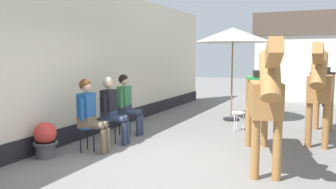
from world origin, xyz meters
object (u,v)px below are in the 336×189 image
object	(u,v)px
seated_visitor_far	(127,101)
spare_stool_white	(238,115)
saddled_horse_far	(322,86)
flower_planter_middle	(45,139)
seated_visitor_near	(90,111)
saddled_horse_near	(262,95)
seated_visitor_middle	(111,106)
cafe_parasol	(233,36)

from	to	relation	value
seated_visitor_far	spare_stool_white	xyz separation A→B (m)	(2.26, 1.42, -0.38)
saddled_horse_far	flower_planter_middle	size ratio (longest dim) A/B	4.69
saddled_horse_far	seated_visitor_far	bearing A→B (deg)	-162.51
seated_visitor_near	saddled_horse_near	world-z (taller)	saddled_horse_near
spare_stool_white	seated_visitor_far	bearing A→B (deg)	-147.95
saddled_horse_far	spare_stool_white	world-z (taller)	saddled_horse_far
saddled_horse_near	flower_planter_middle	bearing A→B (deg)	-161.11
seated_visitor_near	saddled_horse_far	bearing A→B (deg)	35.88
seated_visitor_near	seated_visitor_middle	size ratio (longest dim) A/B	1.00
cafe_parasol	seated_visitor_far	bearing A→B (deg)	-122.60
saddled_horse_far	cafe_parasol	bearing A→B (deg)	147.56
seated_visitor_middle	saddled_horse_near	xyz separation A→B (m)	(3.05, -0.11, 0.38)
flower_planter_middle	saddled_horse_far	bearing A→B (deg)	37.85
saddled_horse_near	seated_visitor_middle	bearing A→B (deg)	177.85
saddled_horse_near	cafe_parasol	bearing A→B (deg)	110.93
cafe_parasol	spare_stool_white	xyz separation A→B (m)	(0.50, -1.34, -1.96)
saddled_horse_near	spare_stool_white	bearing A→B (deg)	111.22
seated_visitor_near	saddled_horse_near	distance (m)	3.15
seated_visitor_far	saddled_horse_near	bearing A→B (deg)	-16.90
seated_visitor_middle	seated_visitor_far	bearing A→B (deg)	98.99
seated_visitor_middle	flower_planter_middle	size ratio (longest dim) A/B	2.17
flower_planter_middle	cafe_parasol	size ratio (longest dim) A/B	0.25
saddled_horse_far	spare_stool_white	size ratio (longest dim) A/B	6.52
saddled_horse_near	flower_planter_middle	distance (m)	3.88
cafe_parasol	seated_visitor_middle	bearing A→B (deg)	-114.27
seated_visitor_near	saddled_horse_near	size ratio (longest dim) A/B	0.47
seated_visitor_near	saddled_horse_far	xyz separation A→B (m)	(3.96, 2.87, 0.38)
saddled_horse_near	saddled_horse_far	bearing A→B (deg)	68.42
seated_visitor_middle	cafe_parasol	xyz separation A→B (m)	(1.63, 3.61, 1.59)
seated_visitor_near	spare_stool_white	size ratio (longest dim) A/B	3.02
flower_planter_middle	cafe_parasol	world-z (taller)	cafe_parasol
seated_visitor_far	saddled_horse_far	bearing A→B (deg)	17.49
spare_stool_white	cafe_parasol	bearing A→B (deg)	110.40
seated_visitor_middle	flower_planter_middle	xyz separation A→B (m)	(-0.54, -1.34, -0.44)
seated_visitor_near	saddled_horse_near	xyz separation A→B (m)	(3.07, 0.61, 0.38)
seated_visitor_far	cafe_parasol	world-z (taller)	cafe_parasol
seated_visitor_near	flower_planter_middle	bearing A→B (deg)	-130.21
seated_visitor_middle	cafe_parasol	distance (m)	4.27
saddled_horse_near	saddled_horse_far	xyz separation A→B (m)	(0.89, 2.26, 0.00)
seated_visitor_middle	spare_stool_white	distance (m)	3.14
flower_planter_middle	seated_visitor_far	bearing A→B (deg)	79.64
seated_visitor_far	flower_planter_middle	distance (m)	2.28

